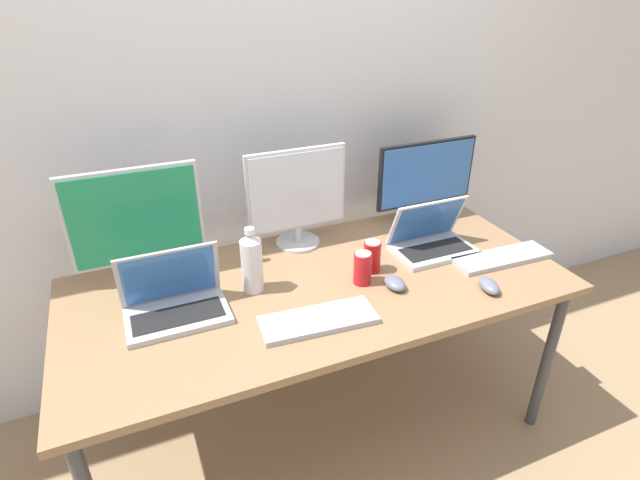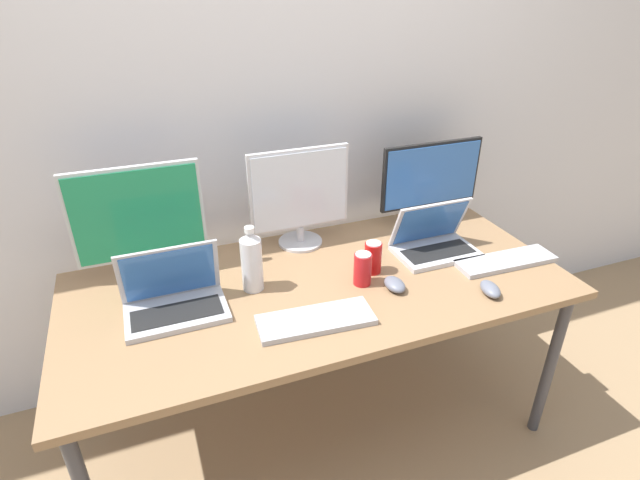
# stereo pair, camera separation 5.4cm
# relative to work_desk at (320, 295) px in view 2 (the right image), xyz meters

# --- Properties ---
(ground_plane) EXTENTS (16.00, 16.00, 0.00)m
(ground_plane) POSITION_rel_work_desk_xyz_m (0.00, 0.00, -0.69)
(ground_plane) COLOR #9E7F5B
(wall_back) EXTENTS (7.00, 0.08, 2.60)m
(wall_back) POSITION_rel_work_desk_xyz_m (0.00, 0.59, 0.61)
(wall_back) COLOR silver
(wall_back) RESTS_ON ground
(work_desk) EXTENTS (1.84, 0.84, 0.74)m
(work_desk) POSITION_rel_work_desk_xyz_m (0.00, 0.00, 0.00)
(work_desk) COLOR #424247
(work_desk) RESTS_ON ground
(monitor_left) EXTENTS (0.47, 0.20, 0.43)m
(monitor_left) POSITION_rel_work_desk_xyz_m (-0.59, 0.30, 0.28)
(monitor_left) COLOR silver
(monitor_left) RESTS_ON work_desk
(monitor_center) EXTENTS (0.42, 0.19, 0.42)m
(monitor_center) POSITION_rel_work_desk_xyz_m (0.03, 0.32, 0.27)
(monitor_center) COLOR silver
(monitor_center) RESTS_ON work_desk
(monitor_right) EXTENTS (0.48, 0.21, 0.37)m
(monitor_right) POSITION_rel_work_desk_xyz_m (0.65, 0.31, 0.25)
(monitor_right) COLOR black
(monitor_right) RESTS_ON work_desk
(laptop_silver) EXTENTS (0.33, 0.21, 0.23)m
(laptop_silver) POSITION_rel_work_desk_xyz_m (-0.52, 0.02, 0.11)
(laptop_silver) COLOR #B7B7BC
(laptop_silver) RESTS_ON work_desk
(laptop_secondary) EXTENTS (0.33, 0.21, 0.22)m
(laptop_secondary) POSITION_rel_work_desk_xyz_m (0.52, 0.05, 0.11)
(laptop_secondary) COLOR silver
(laptop_secondary) RESTS_ON work_desk
(keyboard_main) EXTENTS (0.41, 0.14, 0.02)m
(keyboard_main) POSITION_rel_work_desk_xyz_m (0.74, -0.13, 0.06)
(keyboard_main) COLOR #B2B2B7
(keyboard_main) RESTS_ON work_desk
(keyboard_aux) EXTENTS (0.39, 0.17, 0.02)m
(keyboard_aux) POSITION_rel_work_desk_xyz_m (-0.10, -0.22, 0.06)
(keyboard_aux) COLOR #B2B2B7
(keyboard_aux) RESTS_ON work_desk
(mouse_by_keyboard) EXTENTS (0.08, 0.12, 0.04)m
(mouse_by_keyboard) POSITION_rel_work_desk_xyz_m (0.54, -0.29, 0.07)
(mouse_by_keyboard) COLOR slate
(mouse_by_keyboard) RESTS_ON work_desk
(mouse_by_laptop) EXTENTS (0.07, 0.10, 0.04)m
(mouse_by_laptop) POSITION_rel_work_desk_xyz_m (0.24, -0.14, 0.07)
(mouse_by_laptop) COLOR slate
(mouse_by_laptop) RESTS_ON work_desk
(water_bottle) EXTENTS (0.08, 0.08, 0.25)m
(water_bottle) POSITION_rel_work_desk_xyz_m (-0.24, 0.05, 0.17)
(water_bottle) COLOR silver
(water_bottle) RESTS_ON work_desk
(soda_can_near_keyboard) EXTENTS (0.07, 0.07, 0.13)m
(soda_can_near_keyboard) POSITION_rel_work_desk_xyz_m (0.22, 0.00, 0.12)
(soda_can_near_keyboard) COLOR red
(soda_can_near_keyboard) RESTS_ON work_desk
(soda_can_by_laptop) EXTENTS (0.07, 0.07, 0.13)m
(soda_can_by_laptop) POSITION_rel_work_desk_xyz_m (0.14, -0.06, 0.12)
(soda_can_by_laptop) COLOR red
(soda_can_by_laptop) RESTS_ON work_desk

